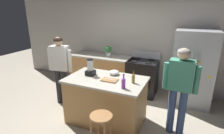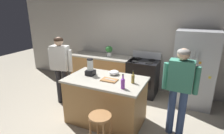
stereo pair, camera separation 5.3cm
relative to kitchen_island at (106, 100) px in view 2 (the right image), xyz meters
The scene contains 16 objects.
ground_plane 0.47m from the kitchen_island, ahead, with size 14.00×14.00×0.00m, color #B2A893.
back_wall 2.14m from the kitchen_island, 90.00° to the left, with size 8.00×0.10×2.70m, color #BCB7AD.
kitchen_island is the anchor object (origin of this frame).
back_counter_run 1.74m from the kitchen_island, 117.30° to the left, with size 2.00×0.64×0.93m.
refrigerator 2.18m from the kitchen_island, 44.40° to the left, with size 0.90×0.73×1.77m.
stove_range 1.56m from the kitchen_island, 77.54° to the left, with size 0.76×0.65×1.11m.
person_by_island_left 1.40m from the kitchen_island, 169.36° to the left, with size 0.60×0.28×1.62m.
person_by_sink_right 1.44m from the kitchen_island, ahead, with size 0.59×0.23×1.61m.
bar_stool 0.79m from the kitchen_island, 69.58° to the right, with size 0.36×0.36×0.63m.
potted_plant 1.80m from the kitchen_island, 113.42° to the left, with size 0.20×0.20×0.30m.
blender_appliance 0.71m from the kitchen_island, behind, with size 0.17×0.17×0.34m.
bottle_vinegar 0.77m from the kitchen_island, ahead, with size 0.06×0.06×0.24m.
bottle_soda 0.77m from the kitchen_island, 30.15° to the right, with size 0.07×0.07×0.26m.
mixing_bowl 0.58m from the kitchen_island, 78.08° to the left, with size 0.21×0.21×0.09m, color white.
cutting_board 0.49m from the kitchen_island, 24.49° to the right, with size 0.30×0.20×0.02m, color #9E6B3D.
chef_knife 0.50m from the kitchen_island, 20.92° to the right, with size 0.22×0.03×0.01m, color #B7BABF.
Camera 2 is at (1.47, -2.88, 2.22)m, focal length 28.94 mm.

